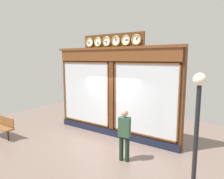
{
  "coord_description": "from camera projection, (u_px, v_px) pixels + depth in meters",
  "views": [
    {
      "loc": [
        -4.69,
        6.91,
        3.26
      ],
      "look_at": [
        0.0,
        0.0,
        2.0
      ],
      "focal_mm": 32.89,
      "sensor_mm": 36.0,
      "label": 1
    }
  ],
  "objects": [
    {
      "name": "shop_facade",
      "position": [
        114.0,
        92.0,
        8.56
      ],
      "size": [
        5.87,
        0.42,
        4.24
      ],
      "color": "#5B3319",
      "rests_on": "ground_plane"
    },
    {
      "name": "ground_plane",
      "position": [
        62.0,
        163.0,
        6.45
      ],
      "size": [
        14.0,
        14.0,
        0.0
      ],
      "primitive_type": "plane",
      "color": "#7A665B"
    },
    {
      "name": "street_bench",
      "position": [
        2.0,
        125.0,
        8.52
      ],
      "size": [
        1.4,
        0.4,
        0.87
      ],
      "color": "brown",
      "rests_on": "ground_plane"
    },
    {
      "name": "pedestrian",
      "position": [
        124.0,
        133.0,
        6.48
      ],
      "size": [
        0.4,
        0.29,
        1.69
      ],
      "color": "#1C2F21",
      "rests_on": "ground_plane"
    },
    {
      "name": "street_lamp",
      "position": [
        197.0,
        116.0,
        4.47
      ],
      "size": [
        0.28,
        0.28,
        2.97
      ],
      "color": "black",
      "rests_on": "ground_plane"
    }
  ]
}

